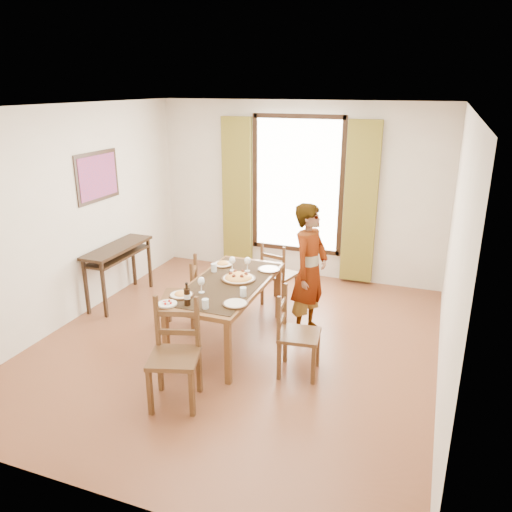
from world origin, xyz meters
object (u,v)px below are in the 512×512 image
(console_table, at_px, (118,254))
(pasta_platter, at_px, (238,276))
(dining_table, at_px, (228,288))
(man, at_px, (310,271))

(console_table, distance_m, pasta_platter, 2.06)
(console_table, relative_size, dining_table, 0.68)
(console_table, relative_size, man, 0.73)
(console_table, bearing_deg, pasta_platter, -13.13)
(man, height_order, pasta_platter, man)
(console_table, xyz_separation_m, dining_table, (1.91, -0.59, 0.00))
(dining_table, xyz_separation_m, pasta_platter, (0.09, 0.12, 0.12))
(pasta_platter, bearing_deg, man, 29.38)
(console_table, relative_size, pasta_platter, 3.00)
(man, bearing_deg, pasta_platter, 132.61)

